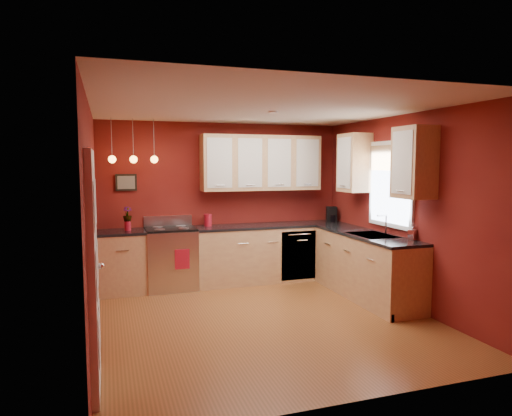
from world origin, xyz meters
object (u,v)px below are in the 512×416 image
object	(u,v)px
coffee_maker	(332,215)
soap_pump	(413,232)
sink	(373,237)
gas_range	(171,258)
red_canister	(208,220)

from	to	relation	value
coffee_maker	soap_pump	size ratio (longest dim) A/B	1.24
sink	coffee_maker	bearing A→B (deg)	84.43
gas_range	sink	world-z (taller)	sink
sink	soap_pump	xyz separation A→B (m)	(0.25, -0.55, 0.13)
gas_range	coffee_maker	distance (m)	2.83
soap_pump	red_canister	bearing A→B (deg)	136.25
sink	coffee_maker	distance (m)	1.53
gas_range	coffee_maker	size ratio (longest dim) A/B	4.31
sink	coffee_maker	xyz separation A→B (m)	(0.15, 1.52, 0.14)
red_canister	soap_pump	world-z (taller)	soap_pump
soap_pump	gas_range	bearing A→B (deg)	144.45
gas_range	red_canister	bearing A→B (deg)	10.52
gas_range	sink	xyz separation A→B (m)	(2.62, -1.50, 0.43)
red_canister	soap_pump	bearing A→B (deg)	-43.75
red_canister	coffee_maker	xyz separation A→B (m)	(2.16, -0.10, 0.02)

